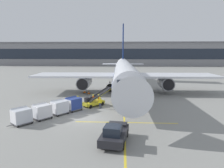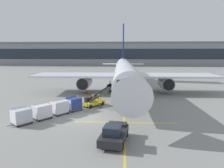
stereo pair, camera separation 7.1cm
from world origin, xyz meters
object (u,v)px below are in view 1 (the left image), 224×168
Objects in this scene: ground_crew_wingwalker at (99,99)px; safety_cone_engine_keepout at (85,91)px; ground_crew_marshaller at (100,102)px; ground_crew_by_loader at (93,99)px; pushback_tug at (114,134)px; safety_cone_wingtip at (89,92)px; belt_loader at (95,101)px; baggage_cart_fourth at (21,116)px; baggage_cart_lead at (73,104)px; baggage_cart_third at (42,111)px; ground_crew_by_carts at (78,101)px; parked_airplane at (125,73)px; baggage_cart_second at (59,107)px.

ground_crew_wingwalker is 10.27m from safety_cone_engine_keepout.
ground_crew_marshaller is at bearing -76.78° from ground_crew_wingwalker.
safety_cone_engine_keepout is at bearing 108.28° from ground_crew_by_loader.
safety_cone_wingtip is at bearing 105.35° from pushback_tug.
ground_crew_marshaller reaches higher than safety_cone_wingtip.
baggage_cart_fourth is at bearing -130.14° from belt_loader.
baggage_cart_lead is 3.85m from ground_crew_marshaller.
safety_cone_engine_keepout is (2.23, 16.33, -0.63)m from baggage_cart_third.
safety_cone_engine_keepout reaches higher than safety_cone_wingtip.
ground_crew_by_loader reaches higher than safety_cone_wingtip.
baggage_cart_third is 8.69m from ground_crew_by_loader.
baggage_cart_fourth is 9.01m from ground_crew_by_carts.
ground_crew_marshaller is (1.27, -1.84, 0.00)m from ground_crew_by_loader.
parked_airplane is 12.02m from ground_crew_by_loader.
parked_airplane reaches higher than ground_crew_by_loader.
safety_cone_engine_keepout is (-0.73, 12.46, -0.63)m from baggage_cart_lead.
baggage_cart_second is 1.51× the size of ground_crew_marshaller.
pushback_tug reaches higher than ground_crew_marshaller.
parked_airplane is at bearing 64.87° from ground_crew_by_loader.
baggage_cart_fourth is (-11.93, -19.30, -3.02)m from parked_airplane.
ground_crew_by_carts is at bearing 57.43° from baggage_cart_fourth.
baggage_cart_third reaches higher than safety_cone_engine_keepout.
parked_airplane is 27.10× the size of ground_crew_wingwalker.
ground_crew_by_carts is at bearing -90.16° from safety_cone_wingtip.
belt_loader is 11.19m from baggage_cart_fourth.
safety_cone_engine_keepout is at bearing 112.77° from ground_crew_wingwalker.
safety_cone_wingtip is at bearing 103.94° from ground_crew_by_loader.
ground_crew_marshaller is (8.26, 6.93, -0.00)m from baggage_cart_fourth.
ground_crew_by_carts is at bearing 65.07° from baggage_cart_second.
ground_crew_by_loader is at bearing 50.71° from baggage_cart_lead.
baggage_cart_second is 13.43m from safety_cone_wingtip.
baggage_cart_fourth is (-7.22, -8.56, 0.19)m from belt_loader.
pushback_tug is (9.17, -6.19, -0.17)m from baggage_cart_third.
pushback_tug is at bearing -74.65° from safety_cone_wingtip.
baggage_cart_third is (-10.32, -17.36, -3.02)m from parked_airplane.
ground_crew_marshaller is (-3.67, -12.38, -3.02)m from parked_airplane.
ground_crew_wingwalker is at bearing 23.93° from belt_loader.
baggage_cart_third is at bearing -97.79° from safety_cone_engine_keepout.
pushback_tug is (6.21, -10.07, -0.17)m from baggage_cart_lead.
ground_crew_by_carts reaches higher than safety_cone_engine_keepout.
ground_crew_by_carts is (1.69, 3.63, -0.00)m from baggage_cart_second.
baggage_cart_second and baggage_cart_third have the same top height.
baggage_cart_fourth reaches higher than ground_crew_wingwalker.
belt_loader reaches higher than safety_cone_engine_keepout.
ground_crew_by_carts is at bearing -151.15° from ground_crew_by_loader.
ground_crew_by_loader is at bearing 51.78° from baggage_cart_third.
ground_crew_marshaller is (5.10, 2.96, -0.00)m from baggage_cart_second.
safety_cone_engine_keepout is at bearing 107.12° from pushback_tug.
ground_crew_marshaller is at bearing 30.16° from baggage_cart_second.
ground_crew_wingwalker is at bearing -70.83° from safety_cone_wingtip.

